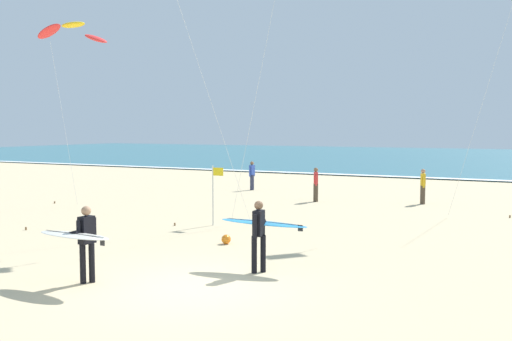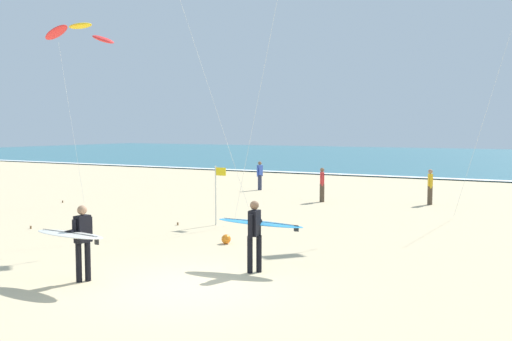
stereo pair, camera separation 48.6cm
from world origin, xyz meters
TOP-DOWN VIEW (x-y plane):
  - ground_plane at (0.00, 0.00)m, footprint 160.00×160.00m
  - ocean_water at (0.00, 58.56)m, footprint 160.00×60.00m
  - shoreline_foam at (0.00, 28.86)m, footprint 160.00×0.97m
  - surfer_lead at (0.66, 1.88)m, footprint 2.22×1.01m
  - surfer_trailing at (-2.29, -0.95)m, footprint 1.96×0.94m
  - kite_arc_golden_high at (-11.35, 8.07)m, footprint 2.69×3.12m
  - bystander_yellow_top at (1.89, 15.75)m, footprint 0.28×0.47m
  - bystander_blue_top at (-7.61, 17.38)m, footprint 0.23×0.50m
  - bystander_red_top at (-2.70, 14.35)m, footprint 0.30×0.46m
  - lifeguard_flag at (-3.58, 6.73)m, footprint 0.45×0.05m
  - beach_ball at (-1.64, 4.19)m, footprint 0.28×0.28m

SIDE VIEW (x-z plane):
  - ground_plane at x=0.00m, z-range 0.00..0.00m
  - ocean_water at x=0.00m, z-range 0.00..0.08m
  - shoreline_foam at x=0.00m, z-range 0.08..0.09m
  - beach_ball at x=-1.64m, z-range 0.00..0.28m
  - bystander_yellow_top at x=1.89m, z-range 0.02..1.61m
  - bystander_blue_top at x=-7.61m, z-range 0.02..1.61m
  - bystander_red_top at x=-2.70m, z-range 0.02..1.61m
  - surfer_trailing at x=-2.29m, z-range 0.19..1.89m
  - surfer_lead at x=0.66m, z-range 0.19..1.90m
  - lifeguard_flag at x=-3.58m, z-range 0.22..2.32m
  - kite_arc_golden_high at x=-11.35m, z-range 3.55..11.44m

